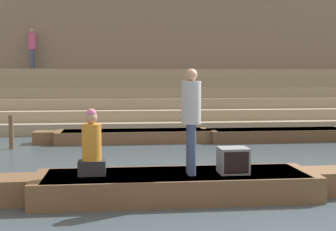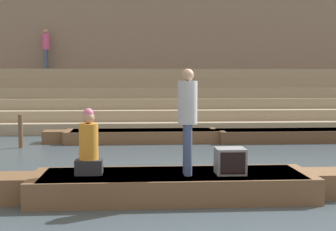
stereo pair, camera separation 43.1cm
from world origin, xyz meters
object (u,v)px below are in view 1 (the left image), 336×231
at_px(tv_set, 233,160).
at_px(moored_boat_shore, 278,134).
at_px(mooring_post, 11,132).
at_px(moored_boat_distant, 134,136).
at_px(person_standing, 191,113).
at_px(rowboat_main, 176,185).
at_px(person_on_steps, 32,45).
at_px(person_rowing, 92,148).

distance_m(tv_set, moored_boat_shore, 7.69).
bearing_deg(mooring_post, moored_boat_distant, 16.02).
distance_m(person_standing, moored_boat_distant, 7.29).
bearing_deg(tv_set, rowboat_main, 168.26).
height_order(person_standing, moored_boat_shore, person_standing).
bearing_deg(mooring_post, person_on_steps, 94.21).
xyz_separation_m(tv_set, moored_boat_shore, (3.32, 6.93, -0.45)).
bearing_deg(tv_set, person_standing, 175.99).
height_order(person_standing, moored_boat_distant, person_standing).
height_order(person_standing, person_on_steps, person_on_steps).
bearing_deg(mooring_post, tv_set, -50.66).
height_order(rowboat_main, person_on_steps, person_on_steps).
relative_size(person_standing, person_on_steps, 1.04).
relative_size(rowboat_main, person_on_steps, 3.59).
relative_size(rowboat_main, moored_boat_shore, 1.04).
xyz_separation_m(person_rowing, tv_set, (2.41, -0.15, -0.24)).
height_order(mooring_post, person_on_steps, person_on_steps).
relative_size(moored_boat_distant, person_on_steps, 3.63).
bearing_deg(person_standing, moored_boat_distant, 93.91).
bearing_deg(person_standing, person_on_steps, 108.58).
xyz_separation_m(person_rowing, moored_boat_shore, (5.73, 6.78, -0.69)).
distance_m(rowboat_main, moored_boat_shore, 8.06).
relative_size(moored_boat_shore, person_on_steps, 3.45).
bearing_deg(person_standing, rowboat_main, 150.64).
height_order(tv_set, moored_boat_shore, tv_set).
bearing_deg(mooring_post, person_standing, -55.14).
bearing_deg(tv_set, moored_boat_distant, 95.91).
height_order(rowboat_main, moored_boat_shore, rowboat_main).
relative_size(person_rowing, tv_set, 2.26).
bearing_deg(mooring_post, moored_boat_shore, 5.68).
xyz_separation_m(tv_set, moored_boat_distant, (-1.41, 7.13, -0.45)).
relative_size(person_rowing, person_on_steps, 0.66).
bearing_deg(moored_boat_shore, rowboat_main, -122.96).
height_order(person_rowing, moored_boat_distant, person_rowing).
height_order(person_rowing, person_on_steps, person_on_steps).
relative_size(tv_set, mooring_post, 0.51).
xyz_separation_m(person_standing, tv_set, (0.74, 0.02, -0.82)).
relative_size(rowboat_main, person_rowing, 5.48).
bearing_deg(person_standing, person_rowing, 172.94).
bearing_deg(moored_boat_distant, moored_boat_shore, -6.54).
relative_size(person_standing, tv_set, 3.59).
bearing_deg(tv_set, person_rowing, 171.22).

